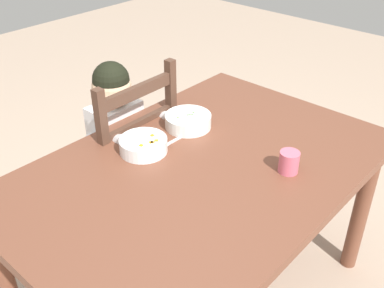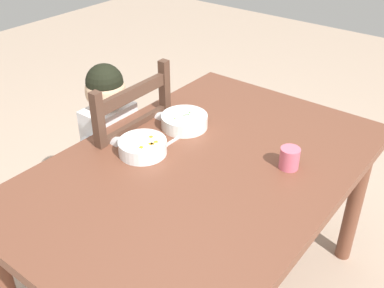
% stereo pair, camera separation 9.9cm
% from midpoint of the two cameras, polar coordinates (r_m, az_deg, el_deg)
% --- Properties ---
extents(dining_table, '(1.41, 0.94, 0.71)m').
position_cam_midpoint_polar(dining_table, '(1.69, 2.80, -5.22)').
color(dining_table, brown).
rests_on(dining_table, ground).
extents(dining_chair, '(0.42, 0.42, 0.94)m').
position_cam_midpoint_polar(dining_chair, '(2.12, -7.35, -2.63)').
color(dining_chair, '#4E3326').
rests_on(dining_chair, ground).
extents(child_figure, '(0.32, 0.31, 0.95)m').
position_cam_midpoint_polar(child_figure, '(2.02, -7.62, 1.40)').
color(child_figure, white).
rests_on(child_figure, ground).
extents(bowl_of_peas, '(0.19, 0.19, 0.06)m').
position_cam_midpoint_polar(bowl_of_peas, '(1.86, 1.04, 2.94)').
color(bowl_of_peas, white).
rests_on(bowl_of_peas, dining_table).
extents(bowl_of_carrots, '(0.18, 0.18, 0.05)m').
position_cam_midpoint_polar(bowl_of_carrots, '(1.70, -4.46, -0.12)').
color(bowl_of_carrots, white).
rests_on(bowl_of_carrots, dining_table).
extents(spoon, '(0.14, 0.03, 0.01)m').
position_cam_midpoint_polar(spoon, '(1.75, -1.41, 0.03)').
color(spoon, silver).
rests_on(spoon, dining_table).
extents(drinking_cup, '(0.07, 0.07, 0.08)m').
position_cam_midpoint_polar(drinking_cup, '(1.63, 13.77, -2.24)').
color(drinking_cup, '#D66279').
rests_on(drinking_cup, dining_table).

